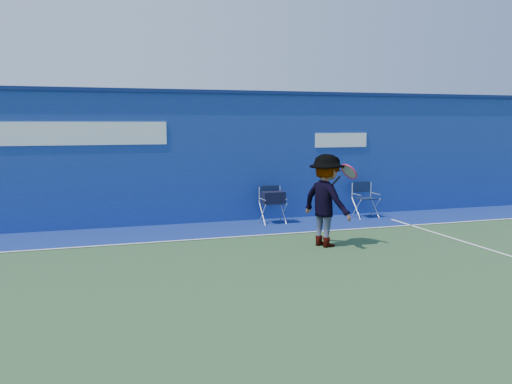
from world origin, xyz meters
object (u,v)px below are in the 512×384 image
object	(u,v)px
directors_chair_left	(273,208)
water_bottle	(324,215)
directors_chair_right	(365,206)
tennis_player	(326,200)

from	to	relation	value
directors_chair_left	water_bottle	xyz separation A→B (m)	(1.30, -0.01, -0.24)
directors_chair_right	directors_chair_left	bearing A→B (deg)	-178.73
water_bottle	directors_chair_left	bearing A→B (deg)	179.47
water_bottle	tennis_player	xyz separation A→B (m)	(-1.12, -2.50, 0.75)
directors_chair_left	water_bottle	distance (m)	1.32
directors_chair_left	water_bottle	world-z (taller)	directors_chair_left
directors_chair_right	tennis_player	bearing A→B (deg)	-131.47
tennis_player	directors_chair_left	bearing A→B (deg)	94.11
directors_chair_left	water_bottle	size ratio (longest dim) A/B	3.38
water_bottle	tennis_player	bearing A→B (deg)	-114.13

